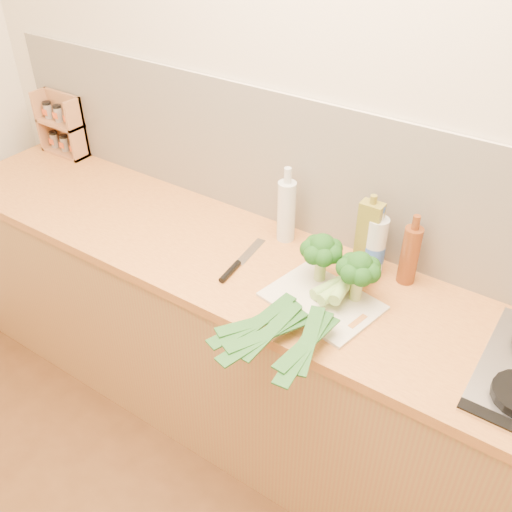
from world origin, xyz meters
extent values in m
plane|color=beige|center=(0.00, 1.50, 1.30)|extent=(3.50, 0.00, 3.50)
cube|color=silver|center=(0.00, 1.49, 1.17)|extent=(3.20, 0.02, 0.54)
cube|color=#A78245|center=(0.00, 1.20, 0.43)|extent=(3.20, 0.60, 0.86)
cube|color=gold|center=(0.00, 1.20, 0.88)|extent=(3.20, 0.62, 0.04)
cube|color=beige|center=(0.21, 1.14, 0.91)|extent=(0.41, 0.33, 0.01)
cylinder|color=#A6B96C|center=(0.15, 1.24, 0.95)|extent=(0.04, 0.04, 0.08)
sphere|color=#11360E|center=(0.15, 1.24, 1.05)|extent=(0.09, 0.09, 0.09)
sphere|color=#11360E|center=(0.19, 1.24, 1.03)|extent=(0.07, 0.07, 0.07)
sphere|color=#11360E|center=(0.17, 1.27, 1.03)|extent=(0.07, 0.07, 0.07)
sphere|color=#11360E|center=(0.14, 1.28, 1.03)|extent=(0.07, 0.07, 0.07)
sphere|color=#11360E|center=(0.11, 1.25, 1.03)|extent=(0.07, 0.07, 0.07)
sphere|color=#11360E|center=(0.11, 1.22, 1.03)|extent=(0.07, 0.07, 0.07)
sphere|color=#11360E|center=(0.14, 1.20, 1.03)|extent=(0.07, 0.07, 0.07)
sphere|color=#11360E|center=(0.17, 1.20, 1.03)|extent=(0.07, 0.07, 0.07)
cylinder|color=#A6B96C|center=(0.30, 1.21, 0.95)|extent=(0.04, 0.04, 0.08)
sphere|color=#11360E|center=(0.30, 1.21, 1.05)|extent=(0.09, 0.09, 0.09)
sphere|color=#11360E|center=(0.34, 1.21, 1.04)|extent=(0.07, 0.07, 0.07)
sphere|color=#11360E|center=(0.32, 1.24, 1.04)|extent=(0.07, 0.07, 0.07)
sphere|color=#11360E|center=(0.29, 1.25, 1.04)|extent=(0.07, 0.07, 0.07)
sphere|color=#11360E|center=(0.26, 1.23, 1.04)|extent=(0.07, 0.07, 0.07)
sphere|color=#11360E|center=(0.26, 1.19, 1.04)|extent=(0.07, 0.07, 0.07)
sphere|color=#11360E|center=(0.29, 1.17, 1.04)|extent=(0.07, 0.07, 0.07)
sphere|color=#11360E|center=(0.32, 1.18, 1.04)|extent=(0.07, 0.07, 0.07)
cylinder|color=white|center=(0.25, 1.30, 0.93)|extent=(0.08, 0.12, 0.04)
cylinder|color=#8EC261|center=(0.21, 1.19, 0.93)|extent=(0.09, 0.14, 0.04)
cube|color=#19471A|center=(0.11, 0.92, 0.93)|extent=(0.19, 0.28, 0.02)
cube|color=#19471A|center=(0.10, 0.90, 0.94)|extent=(0.16, 0.34, 0.01)
cube|color=#19471A|center=(0.11, 0.93, 0.94)|extent=(0.09, 0.28, 0.02)
cylinder|color=white|center=(0.28, 1.30, 0.95)|extent=(0.07, 0.13, 0.04)
cylinder|color=#8EC261|center=(0.25, 1.17, 0.95)|extent=(0.08, 0.17, 0.04)
cube|color=#19471A|center=(0.17, 0.87, 0.95)|extent=(0.17, 0.29, 0.02)
cube|color=#19471A|center=(0.16, 0.85, 0.95)|extent=(0.13, 0.34, 0.01)
cube|color=#19471A|center=(0.17, 0.88, 0.96)|extent=(0.06, 0.28, 0.02)
cylinder|color=white|center=(0.25, 1.27, 0.97)|extent=(0.05, 0.10, 0.04)
cylinder|color=#8EC261|center=(0.27, 1.16, 0.97)|extent=(0.06, 0.13, 0.04)
cube|color=#19471A|center=(0.30, 0.88, 0.97)|extent=(0.07, 0.30, 0.02)
cube|color=#19471A|center=(0.30, 0.86, 0.97)|extent=(0.09, 0.34, 0.01)
cube|color=#19471A|center=(0.29, 0.89, 0.97)|extent=(0.13, 0.28, 0.02)
cube|color=silver|center=(-0.16, 1.25, 0.90)|extent=(0.05, 0.19, 0.00)
cylinder|color=black|center=(-0.14, 1.09, 0.91)|extent=(0.04, 0.12, 0.02)
cube|color=#B0754B|center=(-1.40, 1.47, 1.05)|extent=(0.25, 0.02, 0.30)
cube|color=#B0754B|center=(-1.40, 1.43, 0.91)|extent=(0.25, 0.10, 0.02)
cube|color=#B0754B|center=(-1.40, 1.43, 1.06)|extent=(0.25, 0.10, 0.02)
cube|color=#B0754B|center=(-1.52, 1.43, 1.05)|extent=(0.01, 0.10, 0.30)
cube|color=#B0754B|center=(-1.28, 1.43, 1.05)|extent=(0.01, 0.10, 0.30)
cylinder|color=gray|center=(-1.48, 1.43, 0.95)|extent=(0.04, 0.04, 0.07)
cylinder|color=gray|center=(-1.40, 1.43, 0.95)|extent=(0.04, 0.04, 0.07)
cylinder|color=gray|center=(-1.33, 1.43, 0.95)|extent=(0.04, 0.04, 0.07)
cylinder|color=gray|center=(-1.48, 1.43, 1.10)|extent=(0.04, 0.04, 0.07)
cylinder|color=gray|center=(-1.40, 1.43, 1.10)|extent=(0.04, 0.04, 0.07)
cylinder|color=gray|center=(-1.33, 1.43, 1.10)|extent=(0.04, 0.04, 0.07)
cube|color=olive|center=(0.24, 1.39, 1.04)|extent=(0.08, 0.05, 0.27)
cylinder|color=olive|center=(0.24, 1.39, 1.19)|extent=(0.02, 0.02, 0.03)
cylinder|color=silver|center=(-0.10, 1.40, 1.02)|extent=(0.07, 0.07, 0.25)
cylinder|color=silver|center=(-0.10, 1.40, 1.18)|extent=(0.03, 0.03, 0.06)
cylinder|color=brown|center=(0.39, 1.41, 1.01)|extent=(0.06, 0.06, 0.22)
cylinder|color=brown|center=(0.39, 1.41, 1.14)|extent=(0.03, 0.03, 0.05)
cylinder|color=silver|center=(0.27, 1.40, 1.01)|extent=(0.08, 0.08, 0.22)
cylinder|color=silver|center=(0.27, 1.40, 1.13)|extent=(0.03, 0.03, 0.03)
cylinder|color=#315DB9|center=(0.27, 1.40, 0.98)|extent=(0.08, 0.08, 0.07)
camera|label=1|loc=(0.84, -0.20, 2.16)|focal=40.00mm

